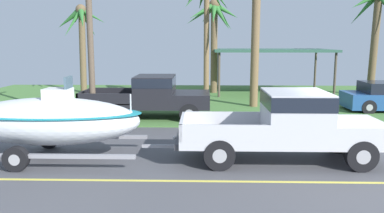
{
  "coord_description": "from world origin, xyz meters",
  "views": [
    {
      "loc": [
        -4.05,
        -10.67,
        3.26
      ],
      "look_at": [
        -4.37,
        1.29,
        1.26
      ],
      "focal_mm": 37.02,
      "sensor_mm": 36.0,
      "label": 1
    }
  ],
  "objects": [
    {
      "name": "ground",
      "position": [
        0.0,
        8.38,
        -0.01
      ],
      "size": [
        36.0,
        22.0,
        0.11
      ],
      "color": "#4C4C51"
    },
    {
      "name": "pickup_truck_towing",
      "position": [
        -1.58,
        -0.1,
        1.06
      ],
      "size": [
        5.66,
        1.99,
        1.92
      ],
      "color": "silver",
      "rests_on": "ground"
    },
    {
      "name": "boat_on_trailer",
      "position": [
        -8.26,
        -0.1,
        1.09
      ],
      "size": [
        6.19,
        2.42,
        2.31
      ],
      "color": "gray",
      "rests_on": "ground"
    },
    {
      "name": "parked_pickup_background",
      "position": [
        -6.08,
        5.74,
        1.02
      ],
      "size": [
        5.55,
        2.15,
        1.82
      ],
      "color": "black",
      "rests_on": "ground"
    },
    {
      "name": "carport_awning",
      "position": [
        0.17,
        13.98,
        2.61
      ],
      "size": [
        7.08,
        4.51,
        2.74
      ],
      "color": "#4C4238",
      "rests_on": "ground"
    },
    {
      "name": "palm_tree_near_left",
      "position": [
        -3.35,
        13.92,
        4.27
      ],
      "size": [
        3.37,
        3.01,
        5.76
      ],
      "color": "brown",
      "rests_on": "ground"
    },
    {
      "name": "palm_tree_near_right",
      "position": [
        -3.88,
        10.49,
        5.22
      ],
      "size": [
        2.56,
        3.36,
        6.62
      ],
      "color": "brown",
      "rests_on": "ground"
    },
    {
      "name": "palm_tree_mid",
      "position": [
        -11.56,
        13.9,
        3.98
      ],
      "size": [
        3.23,
        3.33,
        5.46
      ],
      "color": "brown",
      "rests_on": "ground"
    },
    {
      "name": "palm_tree_far_left",
      "position": [
        5.78,
        12.77,
        4.58
      ],
      "size": [
        2.93,
        3.15,
        6.22
      ],
      "color": "brown",
      "rests_on": "ground"
    },
    {
      "name": "palm_tree_far_right",
      "position": [
        -1.53,
        8.58,
        5.13
      ],
      "size": [
        3.39,
        3.56,
        6.9
      ],
      "color": "brown",
      "rests_on": "ground"
    },
    {
      "name": "utility_pole",
      "position": [
        -8.46,
        4.92,
        4.2
      ],
      "size": [
        0.24,
        1.8,
        8.09
      ],
      "color": "brown",
      "rests_on": "ground"
    }
  ]
}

